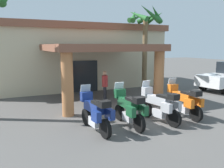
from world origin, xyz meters
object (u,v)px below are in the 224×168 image
object	(u,v)px
motorcycle_blue	(95,113)
palm_tree_near_portico	(145,27)
motel_building	(74,56)
motorcycle_orange	(184,101)
motorcycle_green	(129,108)
motorcycle_silver	(160,105)
pedestrian	(105,84)

from	to	relation	value
motorcycle_blue	palm_tree_near_portico	distance (m)	9.37
motel_building	motorcycle_orange	size ratio (longest dim) A/B	6.09
motorcycle_blue	motorcycle_green	bearing A→B (deg)	-95.13
motorcycle_blue	palm_tree_near_portico	world-z (taller)	palm_tree_near_portico
motel_building	motorcycle_blue	xyz separation A→B (m)	(-2.13, -9.68, -1.64)
motel_building	motorcycle_silver	size ratio (longest dim) A/B	6.11
motorcycle_blue	motorcycle_green	world-z (taller)	same
palm_tree_near_portico	motel_building	bearing A→B (deg)	138.14
motel_building	motorcycle_blue	distance (m)	10.05
motorcycle_orange	motorcycle_silver	bearing A→B (deg)	96.74
motorcycle_orange	pedestrian	distance (m)	4.50
motorcycle_silver	palm_tree_near_portico	xyz separation A→B (m)	(3.34, 6.25, 3.62)
motorcycle_orange	palm_tree_near_portico	bearing A→B (deg)	-16.13
motorcycle_silver	pedestrian	xyz separation A→B (m)	(-0.59, 4.16, 0.30)
motorcycle_green	palm_tree_near_portico	world-z (taller)	palm_tree_near_portico
motorcycle_blue	pedestrian	distance (m)	4.59
motorcycle_silver	palm_tree_near_portico	world-z (taller)	palm_tree_near_portico
motorcycle_blue	pedestrian	xyz separation A→B (m)	(2.16, 4.04, 0.30)
motorcycle_blue	motorcycle_silver	size ratio (longest dim) A/B	1.00
motorcycle_silver	pedestrian	bearing A→B (deg)	-0.16
motel_building	palm_tree_near_portico	xyz separation A→B (m)	(3.96, -3.55, 1.98)
motorcycle_green	pedestrian	size ratio (longest dim) A/B	1.28
motorcycle_orange	pedestrian	world-z (taller)	pedestrian
motorcycle_silver	motorcycle_orange	distance (m)	1.38
motorcycle_silver	pedestrian	distance (m)	4.21
motel_building	motorcycle_blue	size ratio (longest dim) A/B	6.09
motorcycle_blue	motorcycle_silver	world-z (taller)	same
motel_building	pedestrian	size ratio (longest dim) A/B	7.82
motorcycle_silver	motorcycle_green	bearing A→B (deg)	77.61
motorcycle_green	motorcycle_orange	xyz separation A→B (m)	(2.75, 0.02, 0.00)
motorcycle_green	motorcycle_blue	bearing A→B (deg)	89.56
motel_building	pedestrian	xyz separation A→B (m)	(0.04, -5.64, -1.34)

